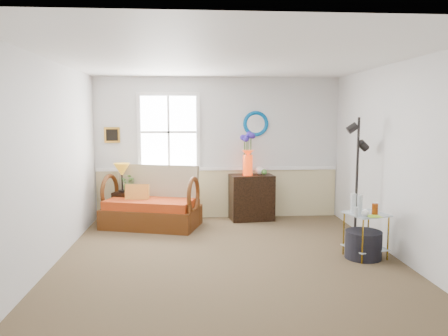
{
  "coord_description": "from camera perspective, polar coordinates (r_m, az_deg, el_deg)",
  "views": [
    {
      "loc": [
        -0.47,
        -5.55,
        1.89
      ],
      "look_at": [
        -0.04,
        0.31,
        1.19
      ],
      "focal_mm": 35.0,
      "sensor_mm": 36.0,
      "label": 1
    }
  ],
  "objects": [
    {
      "name": "mirror",
      "position": [
        8.12,
        4.16,
        5.79
      ],
      "size": [
        0.47,
        0.07,
        0.47
      ],
      "primitive_type": "torus",
      "rotation": [
        1.57,
        0.0,
        0.0
      ],
      "color": "#026BBA",
      "rests_on": "walls"
    },
    {
      "name": "table_lamp",
      "position": [
        7.9,
        -13.18,
        -1.26
      ],
      "size": [
        0.39,
        0.39,
        0.52
      ],
      "primitive_type": null,
      "rotation": [
        0.0,
        0.0,
        -0.6
      ],
      "color": "#C1851A",
      "rests_on": "lamp_stand"
    },
    {
      "name": "picture",
      "position": [
        8.17,
        -14.41,
        4.2
      ],
      "size": [
        0.28,
        0.03,
        0.28
      ],
      "primitive_type": "cube",
      "color": "#B97F29",
      "rests_on": "walls"
    },
    {
      "name": "throw_pillow",
      "position": [
        7.6,
        -11.27,
        -3.59
      ],
      "size": [
        0.41,
        0.13,
        0.4
      ],
      "primitive_type": null,
      "rotation": [
        0.0,
        0.0,
        -0.08
      ],
      "color": "#DD5311",
      "rests_on": "loveseat"
    },
    {
      "name": "cabinet",
      "position": [
        8.02,
        3.6,
        -3.82
      ],
      "size": [
        0.82,
        0.57,
        0.83
      ],
      "primitive_type": null,
      "rotation": [
        0.0,
        0.0,
        0.1
      ],
      "color": "black",
      "rests_on": "floor"
    },
    {
      "name": "wainscot",
      "position": [
        8.17,
        -0.79,
        -3.35
      ],
      "size": [
        4.46,
        0.02,
        0.9
      ],
      "primitive_type": "cube",
      "color": "#C9BC89",
      "rests_on": "walls"
    },
    {
      "name": "potted_plant",
      "position": [
        7.89,
        -12.25,
        -2.2
      ],
      "size": [
        0.43,
        0.44,
        0.26
      ],
      "primitive_type": "imported",
      "rotation": [
        0.0,
        0.0,
        -0.6
      ],
      "color": "#467E33",
      "rests_on": "lamp_stand"
    },
    {
      "name": "chair_rail",
      "position": [
        8.09,
        -0.79,
        -0.09
      ],
      "size": [
        4.46,
        0.04,
        0.06
      ],
      "primitive_type": "cube",
      "color": "white",
      "rests_on": "walls"
    },
    {
      "name": "floor_lamp",
      "position": [
        6.74,
        16.95,
        -1.63
      ],
      "size": [
        0.31,
        0.31,
        1.87
      ],
      "primitive_type": null,
      "rotation": [
        0.0,
        0.0,
        -0.16
      ],
      "color": "black",
      "rests_on": "floor"
    },
    {
      "name": "lamp_stand",
      "position": [
        8.02,
        -12.96,
        -4.99
      ],
      "size": [
        0.4,
        0.4,
        0.55
      ],
      "primitive_type": null,
      "rotation": [
        0.0,
        0.0,
        -0.35
      ],
      "color": "black",
      "rests_on": "floor"
    },
    {
      "name": "tabletop_items",
      "position": [
        6.06,
        18.02,
        -4.55
      ],
      "size": [
        0.43,
        0.43,
        0.25
      ],
      "primitive_type": null,
      "rotation": [
        0.0,
        0.0,
        -0.01
      ],
      "color": "silver",
      "rests_on": "side_table"
    },
    {
      "name": "floor",
      "position": [
        5.88,
        0.66,
        -11.94
      ],
      "size": [
        4.5,
        5.0,
        0.01
      ],
      "primitive_type": "cube",
      "color": "brown",
      "rests_on": "ground"
    },
    {
      "name": "walls",
      "position": [
        5.6,
        0.67,
        0.76
      ],
      "size": [
        4.51,
        5.01,
        2.6
      ],
      "color": "silver",
      "rests_on": "floor"
    },
    {
      "name": "window",
      "position": [
        8.04,
        -7.24,
        4.68
      ],
      "size": [
        1.14,
        0.06,
        1.44
      ],
      "primitive_type": null,
      "color": "white",
      "rests_on": "walls"
    },
    {
      "name": "flower_vase",
      "position": [
        7.87,
        3.13,
        1.81
      ],
      "size": [
        0.28,
        0.28,
        0.76
      ],
      "primitive_type": null,
      "rotation": [
        0.0,
        0.0,
        -0.3
      ],
      "color": "red",
      "rests_on": "cabinet"
    },
    {
      "name": "ottoman",
      "position": [
        6.19,
        17.74,
        -9.51
      ],
      "size": [
        0.62,
        0.62,
        0.37
      ],
      "primitive_type": "cylinder",
      "rotation": [
        0.0,
        0.0,
        0.36
      ],
      "color": "black",
      "rests_on": "floor"
    },
    {
      "name": "side_table",
      "position": [
        6.2,
        17.99,
        -8.36
      ],
      "size": [
        0.59,
        0.59,
        0.6
      ],
      "primitive_type": null,
      "rotation": [
        0.0,
        0.0,
        0.28
      ],
      "color": "#A98421",
      "rests_on": "floor"
    },
    {
      "name": "ceiling",
      "position": [
        5.62,
        0.69,
        14.07
      ],
      "size": [
        4.5,
        5.0,
        0.01
      ],
      "primitive_type": "cube",
      "color": "white",
      "rests_on": "walls"
    },
    {
      "name": "loveseat",
      "position": [
        7.57,
        -9.49,
        -3.77
      ],
      "size": [
        1.76,
        1.29,
        1.03
      ],
      "primitive_type": null,
      "rotation": [
        0.0,
        0.0,
        -0.28
      ],
      "color": "#472307",
      "rests_on": "floor"
    }
  ]
}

